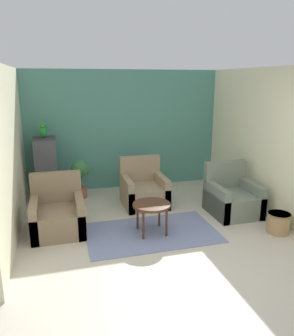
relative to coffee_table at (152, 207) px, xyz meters
name	(u,v)px	position (x,y,z in m)	size (l,w,h in m)	color
ground_plane	(186,273)	(0.10, -1.18, -0.43)	(20.00, 20.00, 0.00)	beige
wall_back_accent	(125,130)	(0.10, 2.45, 0.83)	(4.29, 0.06, 2.53)	#4C897A
wall_left	(10,153)	(-2.02, 0.62, 0.83)	(0.06, 3.59, 2.53)	beige
wall_right	(259,140)	(2.21, 0.62, 0.83)	(0.06, 3.59, 2.53)	beige
area_rug	(152,233)	(0.00, 0.00, -0.43)	(2.03, 1.22, 0.01)	slate
coffee_table	(152,207)	(0.00, 0.00, 0.00)	(0.58, 0.58, 0.49)	#472819
armchair_left	(58,215)	(-1.40, 0.46, -0.16)	(0.79, 0.84, 0.89)	#7A664C
armchair_right	(232,199)	(1.60, 0.39, -0.16)	(0.79, 0.84, 0.89)	slate
armchair_middle	(144,191)	(0.20, 1.23, -0.16)	(0.79, 0.84, 0.89)	#8E7A5B
birdcage	(46,170)	(-1.57, 1.97, 0.18)	(0.51, 0.51, 1.26)	#353539
parrot	(43,130)	(-1.57, 1.97, 0.96)	(0.14, 0.25, 0.30)	#1E842D
potted_plant	(80,174)	(-0.93, 1.92, 0.07)	(0.38, 0.34, 0.78)	brown
wicker_basket	(278,222)	(1.91, -0.51, -0.26)	(0.36, 0.36, 0.32)	#A37F51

